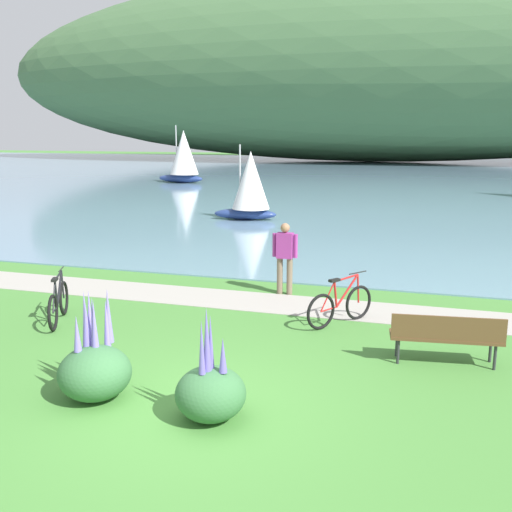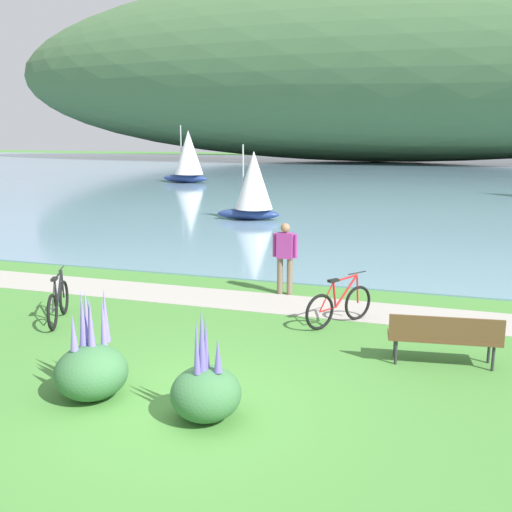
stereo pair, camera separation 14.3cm
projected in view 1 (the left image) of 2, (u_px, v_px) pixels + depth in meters
ground_plane at (189, 408)px, 8.16m from camera, size 200.00×200.00×0.00m
bay_water at (399, 175)px, 52.20m from camera, size 180.00×80.00×0.04m
distant_hillside at (374, 66)px, 74.18m from camera, size 106.03×28.00×24.18m
shoreline_path at (283, 304)px, 13.08m from camera, size 60.00×1.50×0.01m
park_bench_near_camera at (446, 335)px, 9.57m from camera, size 1.85×0.70×0.88m
bicycle_leaning_near_bench at (59, 303)px, 11.76m from camera, size 0.77×1.64×1.01m
bicycle_beside_path at (340, 305)px, 11.64m from camera, size 1.10×1.46×1.01m
person_at_shoreline at (285, 254)px, 13.71m from camera, size 0.61×0.23×1.71m
echium_bush_beside_closest at (211, 391)px, 7.76m from camera, size 0.95×0.95×1.58m
echium_bush_mid_cluster at (93, 363)px, 8.64m from camera, size 0.73×0.73×1.57m
echium_bush_far_cluster at (95, 371)px, 8.38m from camera, size 1.05×1.05×1.56m
sailboat_mid_bay at (183, 156)px, 43.85m from camera, size 3.69×2.28×4.28m
sailboat_toward_hillside at (250, 185)px, 25.19m from camera, size 2.83×1.81×3.24m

